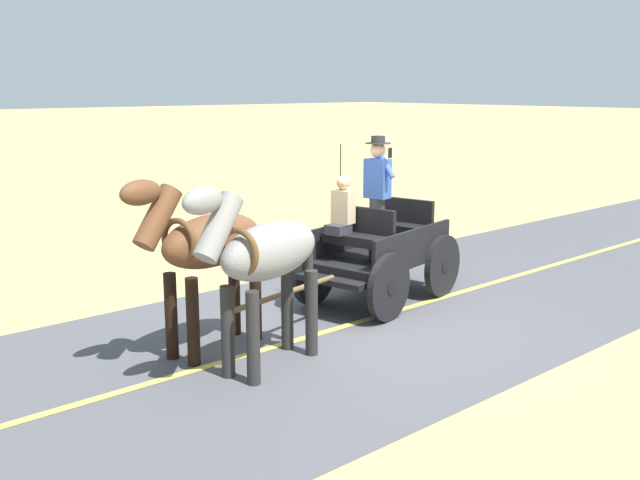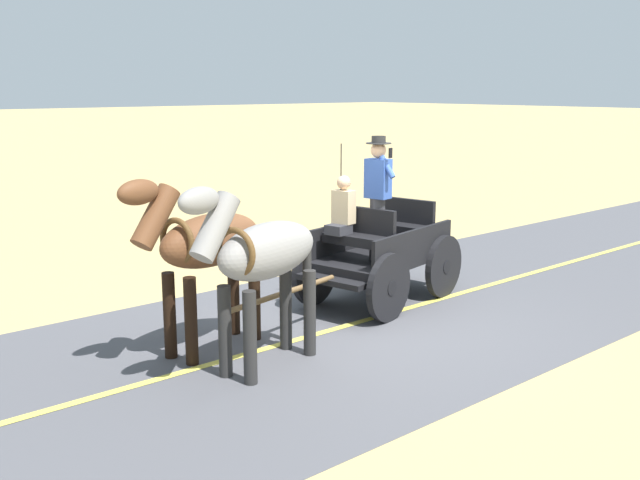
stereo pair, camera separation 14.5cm
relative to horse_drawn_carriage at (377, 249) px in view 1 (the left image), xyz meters
name	(u,v)px [view 1 (the left image)]	position (x,y,z in m)	size (l,w,h in m)	color
ground_plane	(371,319)	(-0.55, 0.67, -0.82)	(200.00, 200.00, 0.00)	tan
road_surface	(371,319)	(-0.55, 0.67, -0.81)	(5.38, 160.00, 0.01)	#4C4C51
road_centre_stripe	(371,318)	(-0.55, 0.67, -0.81)	(0.12, 160.00, 0.00)	#DBCC4C
horse_drawn_carriage	(377,249)	(0.00, 0.00, 0.00)	(1.85, 4.51, 2.50)	black
horse_near_side	(264,256)	(-1.03, 2.88, 0.51)	(0.92, 2.14, 2.21)	gray
horse_off_side	(206,246)	(-0.13, 3.06, 0.51)	(0.88, 2.15, 2.21)	brown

